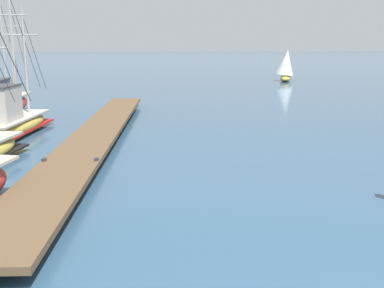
% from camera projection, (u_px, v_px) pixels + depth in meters
% --- Properties ---
extents(floating_dock, '(3.32, 23.49, 0.53)m').
position_uv_depth(floating_dock, '(96.00, 134.00, 18.85)').
color(floating_dock, brown).
rests_on(floating_dock, ground).
extents(fishing_boat_0, '(2.23, 7.02, 6.41)m').
position_uv_depth(fishing_boat_0, '(14.00, 120.00, 20.38)').
color(fishing_boat_0, gold).
rests_on(fishing_boat_0, ground).
extents(fishing_boat_3, '(1.65, 8.81, 7.21)m').
position_uv_depth(fishing_boat_3, '(6.00, 104.00, 25.21)').
color(fishing_boat_3, '#AD2823').
rests_on(fishing_boat_3, ground).
extents(distant_sailboat, '(2.58, 3.83, 3.60)m').
position_uv_depth(distant_sailboat, '(286.00, 66.00, 48.31)').
color(distant_sailboat, gold).
rests_on(distant_sailboat, ground).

